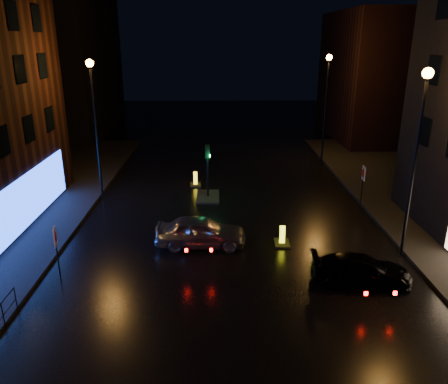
{
  "coord_description": "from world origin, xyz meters",
  "views": [
    {
      "loc": [
        -0.67,
        -11.82,
        9.42
      ],
      "look_at": [
        -0.32,
        7.07,
        2.8
      ],
      "focal_mm": 35.0,
      "sensor_mm": 36.0,
      "label": 1
    }
  ],
  "objects": [
    {
      "name": "street_lamp_rfar",
      "position": [
        7.8,
        22.0,
        5.56
      ],
      "size": [
        0.44,
        0.44,
        8.37
      ],
      "color": "black",
      "rests_on": "ground"
    },
    {
      "name": "traffic_signal",
      "position": [
        -1.2,
        14.0,
        0.5
      ],
      "size": [
        1.4,
        2.4,
        3.45
      ],
      "color": "black",
      "rests_on": "ground"
    },
    {
      "name": "road_sign_right",
      "position": [
        7.9,
        12.29,
        1.86
      ],
      "size": [
        0.11,
        0.6,
        2.48
      ],
      "rotation": [
        0.0,
        0.0,
        3.06
      ],
      "color": "black",
      "rests_on": "ground"
    },
    {
      "name": "dark_sedan",
      "position": [
        5.19,
        3.75,
        0.58
      ],
      "size": [
        4.18,
        2.06,
        1.17
      ],
      "primitive_type": "imported",
      "rotation": [
        0.0,
        0.0,
        1.46
      ],
      "color": "black",
      "rests_on": "ground"
    },
    {
      "name": "building_far_left",
      "position": [
        -16.0,
        35.0,
        7.0
      ],
      "size": [
        8.0,
        16.0,
        14.0
      ],
      "primitive_type": "cube",
      "color": "black",
      "rests_on": "ground"
    },
    {
      "name": "street_lamp_lfar",
      "position": [
        -7.8,
        14.0,
        5.56
      ],
      "size": [
        0.44,
        0.44,
        8.37
      ],
      "color": "black",
      "rests_on": "ground"
    },
    {
      "name": "ground",
      "position": [
        0.0,
        0.0,
        0.0
      ],
      "size": [
        120.0,
        120.0,
        0.0
      ],
      "primitive_type": "plane",
      "color": "black",
      "rests_on": "ground"
    },
    {
      "name": "road_sign_left",
      "position": [
        -7.17,
        4.24,
        1.73
      ],
      "size": [
        0.18,
        0.55,
        2.3
      ],
      "rotation": [
        0.0,
        0.0,
        0.24
      ],
      "color": "black",
      "rests_on": "ground"
    },
    {
      "name": "bollard_near",
      "position": [
        2.5,
        7.33,
        0.21
      ],
      "size": [
        0.76,
        1.11,
        0.95
      ],
      "rotation": [
        0.0,
        0.0,
        -0.04
      ],
      "color": "black",
      "rests_on": "ground"
    },
    {
      "name": "silver_hatchback",
      "position": [
        -1.43,
        7.27,
        0.73
      ],
      "size": [
        4.35,
        1.87,
        1.46
      ],
      "primitive_type": "imported",
      "rotation": [
        0.0,
        0.0,
        1.54
      ],
      "color": "#B5B7BE",
      "rests_on": "ground"
    },
    {
      "name": "bollard_far",
      "position": [
        -2.09,
        16.48,
        0.21
      ],
      "size": [
        0.79,
        1.13,
        0.95
      ],
      "rotation": [
        0.0,
        0.0,
        0.06
      ],
      "color": "black",
      "rests_on": "ground"
    },
    {
      "name": "street_lamp_rnear",
      "position": [
        7.8,
        6.0,
        5.56
      ],
      "size": [
        0.44,
        0.44,
        8.37
      ],
      "color": "black",
      "rests_on": "ground"
    },
    {
      "name": "building_far_right",
      "position": [
        15.0,
        32.0,
        6.0
      ],
      "size": [
        8.0,
        14.0,
        12.0
      ],
      "primitive_type": "cube",
      "color": "black",
      "rests_on": "ground"
    }
  ]
}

